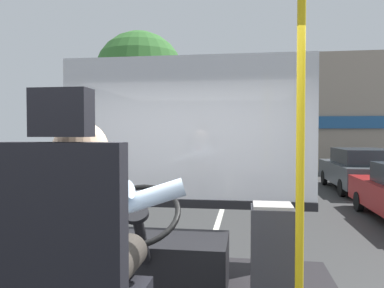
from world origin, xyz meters
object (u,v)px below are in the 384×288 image
object	(u,v)px
steering_console	(155,261)
parked_car_charcoal	(362,169)
fare_box	(272,260)
driver_seat	(76,282)
bus_driver	(87,231)
handrail_pole	(300,171)

from	to	relation	value
steering_console	parked_car_charcoal	xyz separation A→B (m)	(4.51, 10.34, -0.25)
steering_console	fare_box	size ratio (longest dim) A/B	1.50
driver_seat	fare_box	bearing A→B (deg)	51.37
fare_box	steering_console	bearing A→B (deg)	163.33
fare_box	parked_car_charcoal	distance (m)	11.22
steering_console	fare_box	world-z (taller)	steering_console
driver_seat	fare_box	size ratio (longest dim) A/B	1.86
bus_driver	handrail_pole	distance (m)	1.09
handrail_pole	fare_box	size ratio (longest dim) A/B	2.73
bus_driver	steering_console	bearing A→B (deg)	90.00
bus_driver	parked_car_charcoal	size ratio (longest dim) A/B	0.19
steering_console	parked_car_charcoal	size ratio (longest dim) A/B	0.26
steering_console	parked_car_charcoal	bearing A→B (deg)	66.47
steering_console	fare_box	bearing A→B (deg)	-16.67
bus_driver	parked_car_charcoal	world-z (taller)	bus_driver
steering_console	parked_car_charcoal	world-z (taller)	steering_console
steering_console	handrail_pole	distance (m)	1.45
driver_seat	bus_driver	world-z (taller)	driver_seat
driver_seat	fare_box	world-z (taller)	driver_seat
bus_driver	steering_console	size ratio (longest dim) A/B	0.73
parked_car_charcoal	driver_seat	bearing A→B (deg)	-111.11
bus_driver	fare_box	size ratio (longest dim) A/B	1.10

